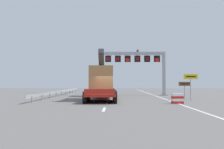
{
  "coord_description": "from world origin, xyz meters",
  "views": [
    {
      "loc": [
        0.68,
        -23.34,
        1.9
      ],
      "look_at": [
        0.2,
        7.91,
        2.88
      ],
      "focal_mm": 39.83,
      "sensor_mm": 36.0,
      "label": 1
    }
  ],
  "objects_px": {
    "heavy_haul_truck_red": "(102,81)",
    "tourist_info_sign_brown": "(185,86)",
    "overhead_lane_gantry": "(141,61)",
    "crash_barrier_striped": "(177,99)",
    "exit_sign_yellow": "(191,80)"
  },
  "relations": [
    {
      "from": "crash_barrier_striped",
      "to": "overhead_lane_gantry",
      "type": "bearing_deg",
      "value": 97.49
    },
    {
      "from": "tourist_info_sign_brown",
      "to": "crash_barrier_striped",
      "type": "relative_size",
      "value": 1.86
    },
    {
      "from": "exit_sign_yellow",
      "to": "tourist_info_sign_brown",
      "type": "xyz_separation_m",
      "value": [
        -0.02,
        2.23,
        -0.62
      ]
    },
    {
      "from": "overhead_lane_gantry",
      "to": "tourist_info_sign_brown",
      "type": "distance_m",
      "value": 9.35
    },
    {
      "from": "overhead_lane_gantry",
      "to": "tourist_info_sign_brown",
      "type": "xyz_separation_m",
      "value": [
        4.28,
        -7.5,
        -3.59
      ]
    },
    {
      "from": "overhead_lane_gantry",
      "to": "crash_barrier_striped",
      "type": "bearing_deg",
      "value": -82.51
    },
    {
      "from": "overhead_lane_gantry",
      "to": "crash_barrier_striped",
      "type": "distance_m",
      "value": 14.83
    },
    {
      "from": "crash_barrier_striped",
      "to": "tourist_info_sign_brown",
      "type": "bearing_deg",
      "value": 69.34
    },
    {
      "from": "tourist_info_sign_brown",
      "to": "overhead_lane_gantry",
      "type": "bearing_deg",
      "value": 119.7
    },
    {
      "from": "overhead_lane_gantry",
      "to": "heavy_haul_truck_red",
      "type": "distance_m",
      "value": 9.07
    },
    {
      "from": "overhead_lane_gantry",
      "to": "crash_barrier_striped",
      "type": "relative_size",
      "value": 9.29
    },
    {
      "from": "heavy_haul_truck_red",
      "to": "overhead_lane_gantry",
      "type": "bearing_deg",
      "value": 52.19
    },
    {
      "from": "heavy_haul_truck_red",
      "to": "crash_barrier_striped",
      "type": "distance_m",
      "value": 10.23
    },
    {
      "from": "tourist_info_sign_brown",
      "to": "crash_barrier_striped",
      "type": "height_order",
      "value": "tourist_info_sign_brown"
    },
    {
      "from": "heavy_haul_truck_red",
      "to": "tourist_info_sign_brown",
      "type": "xyz_separation_m",
      "value": [
        9.51,
        -0.76,
        -0.51
      ]
    }
  ]
}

